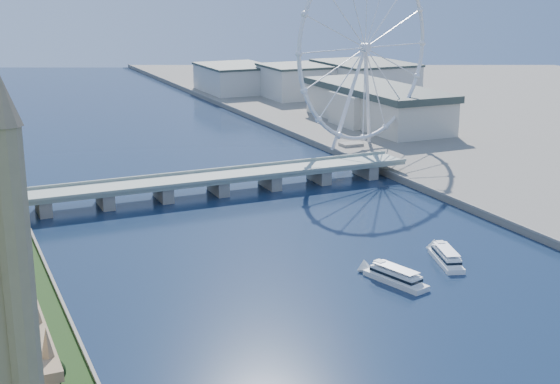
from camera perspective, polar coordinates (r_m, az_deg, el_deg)
westminster_bridge at (r=414.32m, az=-4.57°, el=0.80°), size 220.00×22.00×9.50m
london_eye at (r=503.79m, az=6.26°, el=10.38°), size 113.60×39.12×124.30m
county_hall at (r=604.66m, az=7.01°, el=4.72°), size 54.00×144.00×35.00m
city_skyline at (r=667.87m, az=-8.98°, el=7.13°), size 505.00×280.00×32.00m
tour_boat_near at (r=297.55m, az=8.44°, el=-6.60°), size 15.49×31.10×6.66m
tour_boat_far at (r=321.15m, az=12.03°, el=-5.11°), size 16.23×30.34×6.50m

